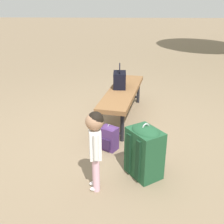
# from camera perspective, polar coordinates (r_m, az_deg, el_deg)

# --- Properties ---
(ground_plane) EXTENTS (40.00, 40.00, 0.00)m
(ground_plane) POSITION_cam_1_polar(r_m,az_deg,el_deg) (3.62, -1.02, -5.50)
(ground_plane) COLOR #7F6B51
(ground_plane) RESTS_ON ground
(park_bench) EXTENTS (1.65, 0.71, 0.45)m
(park_bench) POSITION_cam_1_polar(r_m,az_deg,el_deg) (4.07, 2.17, 3.84)
(park_bench) COLOR brown
(park_bench) RESTS_ON ground
(handbag) EXTENTS (0.32, 0.18, 0.37)m
(handbag) POSITION_cam_1_polar(r_m,az_deg,el_deg) (4.13, 1.58, 6.83)
(handbag) COLOR black
(handbag) RESTS_ON park_bench
(child_standing) EXTENTS (0.22, 0.16, 0.80)m
(child_standing) POSITION_cam_1_polar(r_m,az_deg,el_deg) (2.50, -3.51, -5.74)
(child_standing) COLOR #E5B2C6
(child_standing) RESTS_ON ground
(backpack_large) EXTENTS (0.43, 0.41, 0.59)m
(backpack_large) POSITION_cam_1_polar(r_m,az_deg,el_deg) (2.82, 6.76, -7.77)
(backpack_large) COLOR #1E4C2D
(backpack_large) RESTS_ON ground
(backpack_small) EXTENTS (0.23, 0.24, 0.33)m
(backpack_small) POSITION_cam_1_polar(r_m,az_deg,el_deg) (3.32, -0.63, -5.15)
(backpack_small) COLOR #4C2D66
(backpack_small) RESTS_ON ground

